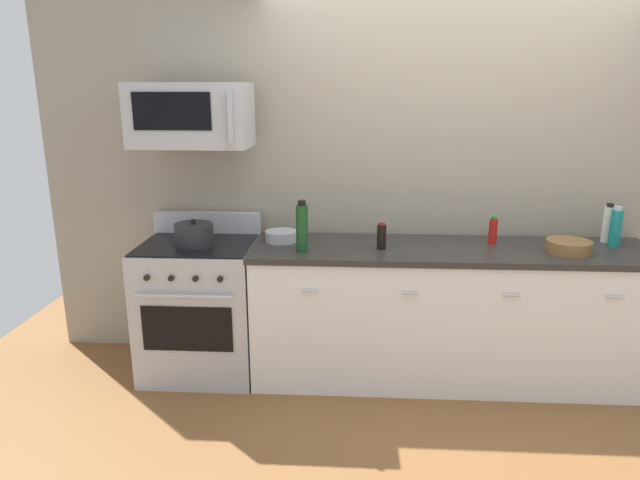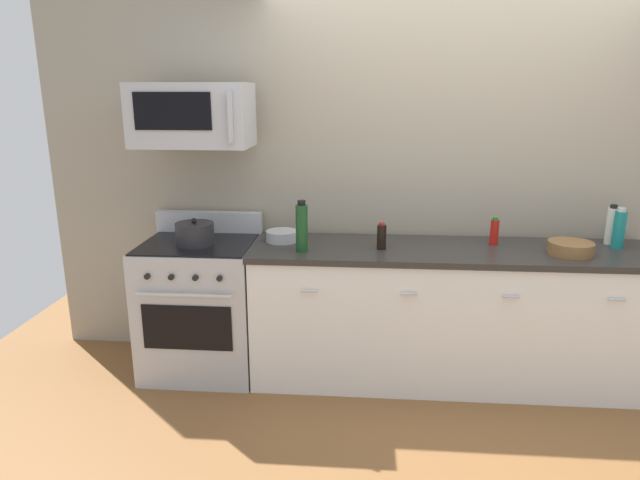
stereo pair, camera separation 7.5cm
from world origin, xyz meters
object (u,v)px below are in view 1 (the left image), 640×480
Objects in this scene: bottle_soy_sauce_dark at (382,236)px; bottle_sparkling_teal at (616,228)px; range_oven at (201,307)px; microwave at (191,115)px; bottle_hot_sauce_red at (493,231)px; stockpot at (194,234)px; bottle_vinegar_white at (608,224)px; bowl_wooden_salad at (569,246)px; bottle_wine_green at (302,227)px; bowl_steel_prep at (281,236)px.

bottle_sparkling_teal is (1.51, 0.14, 0.04)m from bottle_soy_sauce_dark.
range_oven is 1.28m from microwave.
bottle_hot_sauce_red is (0.74, 0.16, 0.01)m from bottle_soy_sauce_dark.
range_oven is 4.29× the size of stockpot.
microwave is at bearing -179.11° from bottle_sparkling_teal.
bottle_vinegar_white is at bearing 3.12° from microwave.
bottle_vinegar_white reaches higher than bottle_hot_sauce_red.
bowl_wooden_salad is (0.43, -0.17, -0.05)m from bottle_hot_sauce_red.
stockpot is at bearing -177.05° from bottle_sparkling_teal.
bottle_wine_green is at bearing -170.47° from bottle_vinegar_white.
bottle_wine_green is 2.03m from bottle_sparkling_teal.
bottle_sparkling_teal reaches higher than bottle_vinegar_white.
bottle_wine_green is (-2.01, -0.34, 0.03)m from bottle_vinegar_white.
microwave is 2.51m from bowl_wooden_salad.
bowl_wooden_salad is at bearing -0.38° from stockpot.
microwave is 1.43m from bottle_soy_sauce_dark.
bottle_wine_green reaches higher than range_oven.
bottle_soy_sauce_dark is at bearing -167.93° from bottle_hot_sauce_red.
range_oven is 5.77× the size of bottle_hot_sauce_red.
bottle_wine_green is 1.23× the size of bottle_sparkling_teal.
bottle_soy_sauce_dark reaches higher than range_oven.
bottle_soy_sauce_dark is at bearing -2.55° from range_oven.
bottle_vinegar_white is at bearing 5.17° from stockpot.
microwave is 0.97m from bowl_steel_prep.
bottle_vinegar_white is 1.24× the size of bowl_steel_prep.
bottle_sparkling_teal is 0.39m from bowl_wooden_salad.
bottle_sparkling_teal is 0.97× the size of bowl_wooden_salad.
bottle_vinegar_white reaches higher than bowl_steel_prep.
bottle_soy_sauce_dark is at bearing -11.59° from bowl_steel_prep.
stockpot is (-1.96, -0.16, -0.01)m from bottle_hot_sauce_red.
bowl_wooden_salad is (1.17, -0.01, -0.04)m from bottle_soy_sauce_dark.
bottle_hot_sauce_red is (1.96, 0.06, -0.74)m from microwave.
range_oven is 1.33m from bottle_soy_sauce_dark.
range_oven is 4.03× the size of bottle_sparkling_teal.
range_oven is at bearing -90.29° from microwave.
bottle_hot_sauce_red is 0.46m from bowl_wooden_salad.
microwave reaches higher than bowl_steel_prep.
bottle_soy_sauce_dark is (1.22, -0.10, -0.75)m from microwave.
bottle_soy_sauce_dark is at bearing -4.65° from microwave.
stockpot is (-0.55, -0.14, 0.04)m from bowl_steel_prep.
bottle_soy_sauce_dark is (-1.51, -0.25, -0.04)m from bottle_vinegar_white.
range_oven is at bearing 177.45° from bottle_soy_sauce_dark.
bowl_steel_prep is at bearing -177.06° from bottle_vinegar_white.
bottle_soy_sauce_dark is (1.22, -0.05, 0.53)m from range_oven.
bottle_vinegar_white is at bearing 6.65° from bottle_hot_sauce_red.
range_oven is at bearing 90.00° from stockpot.
bottle_soy_sauce_dark is 0.81× the size of bowl_steel_prep.
stockpot reaches higher than range_oven.
bowl_steel_prep is (-1.83, 0.15, -0.00)m from bowl_wooden_salad.
bottle_vinegar_white is 1.43× the size of bottle_hot_sauce_red.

